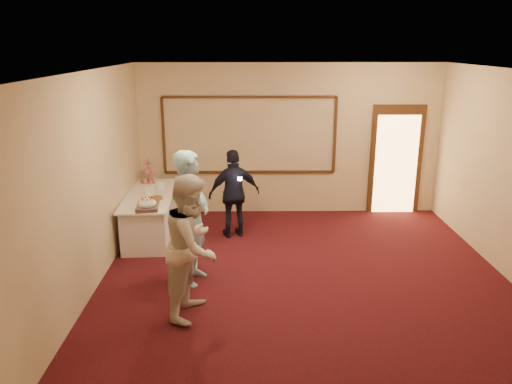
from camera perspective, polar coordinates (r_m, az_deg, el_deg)
The scene contains 14 objects.
floor at distance 7.19m, azimuth 5.91°, elevation -11.22°, with size 7.00×7.00×0.00m, color black.
room_walls at distance 6.50m, azimuth 6.44°, elevation 4.79°, with size 6.04×7.04×3.02m.
wall_molding at distance 9.93m, azimuth -0.75°, elevation 6.50°, with size 3.45×0.04×1.55m.
doorway at distance 10.45m, azimuth 15.69°, elevation 3.49°, with size 1.05×0.07×2.20m.
buffet_table at distance 9.18m, azimuth -11.94°, elevation -2.55°, with size 0.92×2.16×0.77m.
pavlova_tray at distance 8.24m, azimuth -12.28°, elevation -1.41°, with size 0.39×0.51×0.18m.
cupcake_stand at distance 9.85m, azimuth -12.20°, elevation 2.14°, with size 0.34×0.34×0.49m.
plate_stack_a at distance 9.05m, azimuth -12.07°, elevation 0.24°, with size 0.19×0.19×0.16m.
plate_stack_b at distance 9.39m, azimuth -10.92°, elevation 0.85°, with size 0.17×0.17×0.14m.
tart at distance 8.71m, azimuth -11.34°, elevation -0.73°, with size 0.25×0.25×0.05m.
man at distance 7.13m, azimuth -7.33°, elevation -2.94°, with size 0.71×0.47×1.95m, color #98D7FA.
woman at distance 6.31m, azimuth -7.24°, elevation -6.14°, with size 0.89×0.70×1.84m, color silver.
guest at distance 8.83m, azimuth -2.50°, elevation -0.20°, with size 0.93×0.39×1.59m, color black.
camera_flash at distance 8.44m, azimuth -1.87°, elevation 1.50°, with size 0.07×0.04×0.05m, color white.
Camera 1 is at (-0.83, -6.31, 3.35)m, focal length 35.00 mm.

